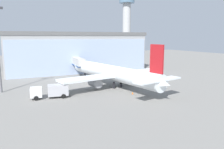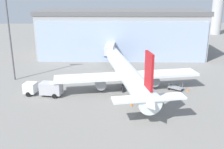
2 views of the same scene
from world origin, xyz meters
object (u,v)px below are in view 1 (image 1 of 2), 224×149
at_px(catering_truck, 51,91).
at_px(baggage_cart, 148,81).
at_px(safety_cone_nose, 133,93).
at_px(airplane, 113,73).
at_px(jet_bridge, 76,62).
at_px(control_tower, 127,20).
at_px(safety_cone_wingtip, 156,82).

relative_size(catering_truck, baggage_cart, 2.38).
height_order(catering_truck, safety_cone_nose, catering_truck).
relative_size(airplane, safety_cone_nose, 65.95).
xyz_separation_m(baggage_cart, safety_cone_nose, (-9.58, -7.38, -0.23)).
bearing_deg(catering_truck, jet_bridge, -108.91).
relative_size(control_tower, safety_cone_wingtip, 66.55).
height_order(catering_truck, safety_cone_wingtip, catering_truck).
distance_m(safety_cone_nose, safety_cone_wingtip, 13.59).
relative_size(control_tower, safety_cone_nose, 66.55).
height_order(jet_bridge, catering_truck, jet_bridge).
xyz_separation_m(jet_bridge, control_tower, (49.17, 50.08, 17.89)).
bearing_deg(safety_cone_nose, airplane, 91.94).
distance_m(catering_truck, safety_cone_nose, 16.99).
xyz_separation_m(jet_bridge, airplane, (2.75, -19.32, -1.05)).
bearing_deg(baggage_cart, catering_truck, 43.25).
distance_m(airplane, safety_cone_nose, 9.15).
xyz_separation_m(baggage_cart, safety_cone_wingtip, (2.29, -0.77, -0.23)).
height_order(jet_bridge, safety_cone_nose, jet_bridge).
distance_m(jet_bridge, baggage_cart, 24.43).
bearing_deg(safety_cone_nose, catering_truck, 162.01).
distance_m(control_tower, safety_cone_nose, 93.27).
distance_m(control_tower, airplane, 85.62).
bearing_deg(control_tower, safety_cone_wingtip, -115.63).
distance_m(control_tower, baggage_cart, 82.46).
bearing_deg(airplane, control_tower, -42.20).
bearing_deg(jet_bridge, catering_truck, 155.65).
xyz_separation_m(control_tower, baggage_cart, (-36.55, -70.64, -21.79)).
bearing_deg(baggage_cart, safety_cone_nose, 76.08).
height_order(airplane, catering_truck, airplane).
xyz_separation_m(catering_truck, safety_cone_wingtip, (27.99, 1.38, -1.19)).
relative_size(jet_bridge, safety_cone_wingtip, 24.45).
distance_m(airplane, safety_cone_wingtip, 12.71).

